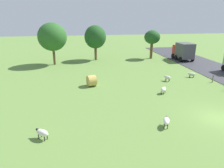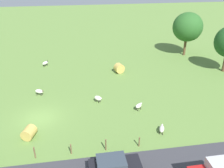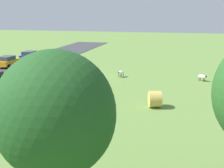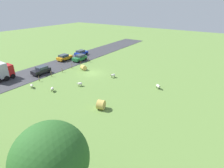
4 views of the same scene
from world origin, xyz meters
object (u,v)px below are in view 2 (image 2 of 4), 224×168
Objects in this scene: sheep_1 at (39,91)px; tree_2 at (188,27)px; hay_bale_1 at (29,133)px; car_3 at (114,167)px; sheep_0 at (45,63)px; sheep_3 at (162,129)px; sheep_4 at (139,106)px; hay_bale_0 at (119,68)px; sheep_2 at (98,98)px.

sheep_1 is 27.11m from tree_2.
car_3 is (5.77, 7.13, 0.34)m from hay_bale_1.
sheep_0 is 1.00× the size of sheep_3.
car_3 is (23.82, 7.19, 0.36)m from sheep_0.
sheep_1 is (9.78, 0.11, 0.01)m from sheep_0.
tree_2 is (-16.55, 12.86, 4.52)m from sheep_4.
hay_bale_0 is at bearing -65.51° from tree_2.
sheep_1 is at bearing -64.34° from hay_bale_0.
sheep_1 is 12.36m from hay_bale_0.
sheep_1 reaches higher than sheep_2.
sheep_4 is at bearing 65.26° from sheep_1.
hay_bale_0 is (4.42, 11.26, 0.17)m from sheep_0.
sheep_1 reaches higher than sheep_4.
car_3 reaches higher than sheep_3.
hay_bale_1 is at bearing -52.15° from sheep_2.
sheep_0 is at bearing -111.46° from hay_bale_0.
sheep_1 is 1.03× the size of sheep_3.
hay_bale_1 is (13.62, -11.19, -0.15)m from hay_bale_0.
hay_bale_0 is at bearing 115.66° from sheep_1.
sheep_3 is 12.63m from hay_bale_1.
car_3 is (14.05, 7.08, 0.35)m from sheep_1.
sheep_2 is at bearing -179.79° from car_3.
car_3 is at bearing -11.83° from hay_bale_0.
sheep_4 is (5.24, 11.36, -0.02)m from sheep_1.
sheep_4 is 11.81m from hay_bale_1.
car_3 is at bearing 51.00° from hay_bale_1.
hay_bale_0 reaches higher than sheep_2.
sheep_0 is 9.78m from sheep_1.
tree_2 is at bearing 145.94° from car_3.
sheep_2 is at bearing -141.20° from sheep_3.
hay_bale_1 is at bearing -75.11° from sheep_4.
car_3 is (8.81, -4.28, 0.37)m from sheep_4.
car_3 reaches higher than sheep_1.
hay_bale_0 reaches higher than sheep_1.
sheep_3 is (9.57, 12.51, -0.09)m from sheep_1.
sheep_2 is 8.98m from hay_bale_1.
car_3 is at bearing 26.75° from sheep_1.
hay_bale_0 is at bearing -174.75° from sheep_3.
hay_bale_1 reaches higher than sheep_2.
sheep_0 is 24.89m from car_3.
sheep_2 is 11.29m from car_3.
hay_bale_0 is 15.02m from tree_2.
sheep_1 is 8.27m from hay_bale_1.
sheep_0 is at bearing -150.31° from sheep_2.
tree_2 is at bearing 93.61° from sheep_0.
sheep_0 reaches higher than sheep_4.
sheep_0 is 23.11m from sheep_3.
hay_bale_1 is at bearing -95.92° from sheep_3.
car_3 is at bearing -34.06° from tree_2.
tree_2 reaches higher than sheep_0.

